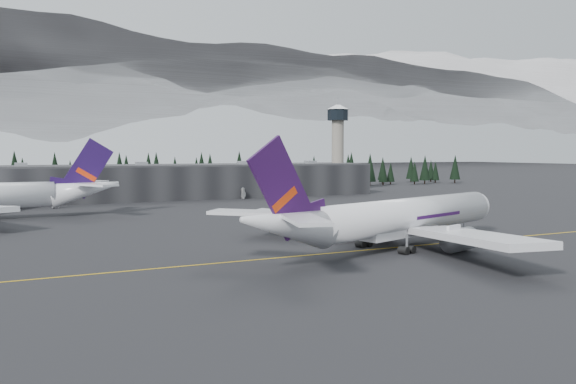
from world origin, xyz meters
name	(u,v)px	position (x,y,z in m)	size (l,w,h in m)	color
ground	(337,250)	(0.00, 0.00, 0.00)	(1400.00, 1400.00, 0.00)	black
taxiline	(342,252)	(0.00, -2.00, 0.01)	(400.00, 0.40, 0.02)	gold
terminal	(169,181)	(0.00, 125.00, 6.30)	(160.00, 30.00, 12.60)	black
control_tower	(338,138)	(75.00, 128.00, 23.41)	(10.00, 10.00, 37.70)	gray
treeline	(149,175)	(0.00, 162.00, 7.50)	(360.00, 20.00, 15.00)	black
mountain_ridge	(54,162)	(0.00, 1000.00, 0.00)	(4400.00, 900.00, 420.00)	white
jet_main	(390,218)	(9.01, -3.06, 5.54)	(65.05, 58.68, 19.63)	silver
gse_vehicle_a	(56,206)	(-40.70, 100.98, 0.68)	(2.27, 4.92, 1.37)	white
gse_vehicle_b	(244,197)	(23.71, 108.44, 0.72)	(1.70, 4.21, 1.44)	#BDBDBF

